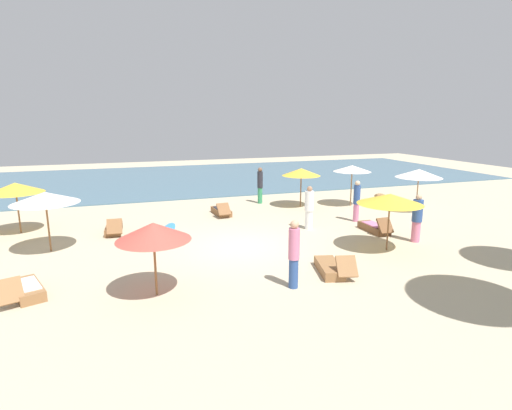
# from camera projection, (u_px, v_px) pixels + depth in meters

# --- Properties ---
(ground_plane) EXTENTS (60.00, 60.00, 0.00)m
(ground_plane) POSITION_uv_depth(u_px,v_px,m) (241.00, 247.00, 14.43)
(ground_plane) COLOR #BCAD8E
(ocean_water) EXTENTS (48.00, 16.00, 0.06)m
(ocean_water) POSITION_uv_depth(u_px,v_px,m) (177.00, 179.00, 30.16)
(ocean_water) COLOR #476B7F
(ocean_water) RESTS_ON ground_plane
(umbrella_0) EXTENTS (2.22, 2.22, 2.01)m
(umbrella_0) POSITION_uv_depth(u_px,v_px,m) (390.00, 199.00, 13.70)
(umbrella_0) COLOR brown
(umbrella_0) RESTS_ON ground_plane
(umbrella_1) EXTENTS (1.96, 1.96, 2.00)m
(umbrella_1) POSITION_uv_depth(u_px,v_px,m) (301.00, 172.00, 20.47)
(umbrella_1) COLOR brown
(umbrella_1) RESTS_ON ground_plane
(umbrella_2) EXTENTS (2.20, 2.20, 2.09)m
(umbrella_2) POSITION_uv_depth(u_px,v_px,m) (45.00, 198.00, 13.56)
(umbrella_2) COLOR brown
(umbrella_2) RESTS_ON ground_plane
(umbrella_3) EXTENTS (2.20, 2.20, 2.08)m
(umbrella_3) POSITION_uv_depth(u_px,v_px,m) (419.00, 173.00, 19.53)
(umbrella_3) COLOR olive
(umbrella_3) RESTS_ON ground_plane
(umbrella_4) EXTENTS (1.93, 1.93, 2.13)m
(umbrella_4) POSITION_uv_depth(u_px,v_px,m) (352.00, 169.00, 20.69)
(umbrella_4) COLOR olive
(umbrella_4) RESTS_ON ground_plane
(umbrella_5) EXTENTS (1.91, 1.91, 1.95)m
(umbrella_5) POSITION_uv_depth(u_px,v_px,m) (153.00, 231.00, 10.18)
(umbrella_5) COLOR brown
(umbrella_5) RESTS_ON ground_plane
(umbrella_6) EXTENTS (2.10, 2.10, 2.04)m
(umbrella_6) POSITION_uv_depth(u_px,v_px,m) (15.00, 188.00, 15.77)
(umbrella_6) COLOR brown
(umbrella_6) RESTS_ON ground_plane
(lounger_0) EXTENTS (0.69, 1.72, 0.69)m
(lounger_0) POSITION_uv_depth(u_px,v_px,m) (114.00, 229.00, 16.13)
(lounger_0) COLOR brown
(lounger_0) RESTS_ON ground_plane
(lounger_2) EXTENTS (1.14, 1.77, 0.71)m
(lounger_2) POSITION_uv_depth(u_px,v_px,m) (26.00, 290.00, 10.43)
(lounger_2) COLOR olive
(lounger_2) RESTS_ON ground_plane
(lounger_4) EXTENTS (0.71, 1.74, 0.67)m
(lounger_4) POSITION_uv_depth(u_px,v_px,m) (221.00, 211.00, 19.11)
(lounger_4) COLOR brown
(lounger_4) RESTS_ON ground_plane
(lounger_5) EXTENTS (0.61, 1.68, 0.71)m
(lounger_5) POSITION_uv_depth(u_px,v_px,m) (375.00, 228.00, 16.28)
(lounger_5) COLOR brown
(lounger_5) RESTS_ON ground_plane
(lounger_6) EXTENTS (0.98, 1.78, 0.69)m
(lounger_6) POSITION_uv_depth(u_px,v_px,m) (331.00, 268.00, 11.95)
(lounger_6) COLOR olive
(lounger_6) RESTS_ON ground_plane
(person_0) EXTENTS (0.53, 0.53, 1.81)m
(person_0) POSITION_uv_depth(u_px,v_px,m) (309.00, 208.00, 16.54)
(person_0) COLOR white
(person_0) RESTS_ON ground_plane
(person_1) EXTENTS (0.46, 0.46, 1.80)m
(person_1) POSITION_uv_depth(u_px,v_px,m) (417.00, 218.00, 14.84)
(person_1) COLOR #D17299
(person_1) RESTS_ON ground_plane
(person_2) EXTENTS (0.40, 0.40, 1.90)m
(person_2) POSITION_uv_depth(u_px,v_px,m) (294.00, 253.00, 10.78)
(person_2) COLOR #2D4C8C
(person_2) RESTS_ON ground_plane
(person_3) EXTENTS (0.41, 0.41, 1.83)m
(person_3) POSITION_uv_depth(u_px,v_px,m) (357.00, 201.00, 17.75)
(person_3) COLOR #D17299
(person_3) RESTS_ON ground_plane
(person_4) EXTENTS (0.40, 0.40, 1.95)m
(person_4) POSITION_uv_depth(u_px,v_px,m) (260.00, 185.00, 21.50)
(person_4) COLOR #338C59
(person_4) RESTS_ON ground_plane
(dog) EXTENTS (0.71, 0.54, 0.33)m
(dog) POSITION_uv_depth(u_px,v_px,m) (380.00, 196.00, 22.80)
(dog) COLOR olive
(dog) RESTS_ON ground_plane
(surfboard) EXTENTS (1.05, 2.20, 0.07)m
(surfboard) POSITION_uv_depth(u_px,v_px,m) (168.00, 229.00, 16.53)
(surfboard) COLOR #338CCC
(surfboard) RESTS_ON ground_plane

